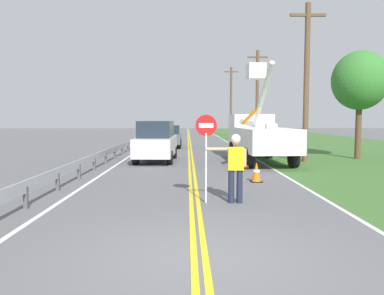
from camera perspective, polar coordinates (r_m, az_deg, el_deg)
The scene contains 18 objects.
ground_plane at distance 6.24m, azimuth 1.16°, elevation -16.52°, with size 160.00×160.00×0.00m, color #5B5B5E.
grass_verge_right at distance 28.48m, azimuth 23.74°, elevation -0.41°, with size 16.00×110.00×0.01m, color #3D662D.
centerline_yellow_left at distance 25.92m, azimuth -0.50°, elevation -0.47°, with size 0.11×110.00×0.01m, color yellow.
centerline_yellow_right at distance 25.92m, azimuth -0.10°, elevation -0.47°, with size 0.11×110.00×0.01m, color yellow.
edge_line_right at distance 26.20m, azimuth 7.60°, elevation -0.46°, with size 0.12×110.00×0.01m, color silver.
edge_line_left at distance 26.14m, azimuth -8.22°, elevation -0.47°, with size 0.12×110.00×0.01m, color silver.
flagger_worker at distance 9.90m, azimuth 6.60°, elevation -2.46°, with size 1.09×0.25×1.83m.
stop_sign_paddle at distance 9.78m, azimuth 2.16°, elevation 1.38°, with size 0.56×0.04×2.33m.
utility_bucket_truck at distance 19.70m, azimuth 10.09°, elevation 1.98°, with size 2.67×6.90×5.13m.
oncoming_suv_nearest at distance 19.52m, azimuth -5.48°, elevation 1.00°, with size 2.06×4.67×2.10m.
oncoming_sedan_second at distance 28.80m, azimuth -3.57°, elevation 1.67°, with size 1.92×4.11×1.70m.
utility_pole_near at distance 20.16m, azimuth 17.07°, elevation 9.83°, with size 1.80×0.28×8.01m.
utility_pole_mid at distance 34.05m, azimuth 9.92°, elevation 7.87°, with size 1.80×0.28×8.23m.
utility_pole_far at distance 48.84m, azimuth 5.97°, elevation 7.21°, with size 1.80×0.28×8.81m.
traffic_cone_lead at distance 13.37m, azimuth 9.79°, elevation -3.77°, with size 0.40×0.40×0.70m.
traffic_cone_mid at distance 16.79m, azimuth 8.17°, elevation -2.07°, with size 0.40×0.40×0.70m.
guardrail_left_shoulder at distance 22.18m, azimuth -11.14°, elevation -0.05°, with size 0.10×32.00×0.71m.
roadside_tree_verge at distance 22.63m, azimuth 24.24°, elevation 9.24°, with size 3.00×3.00×5.90m.
Camera 1 is at (-0.20, -5.82, 2.23)m, focal length 34.96 mm.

